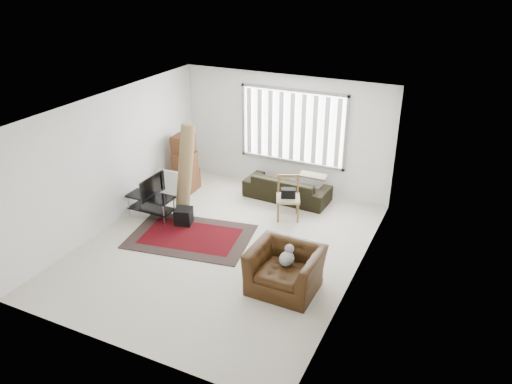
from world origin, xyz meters
TOP-DOWN VIEW (x-y plane):
  - room at (0.03, 0.51)m, footprint 6.00×6.02m
  - persian_rug at (-0.77, 0.05)m, footprint 2.57×1.93m
  - tv_stand at (-1.95, 0.42)m, footprint 0.99×0.44m
  - tv at (-1.95, 0.42)m, footprint 0.10×0.80m
  - subwoofer at (-1.16, 0.44)m, footprint 0.42×0.42m
  - moving_boxes at (-2.06, 1.92)m, footprint 0.56×0.51m
  - white_flatpack at (-2.15, 1.35)m, footprint 0.53×0.20m
  - rolled_rug at (-1.36, 0.90)m, footprint 0.45×0.67m
  - sofa at (0.31, 2.45)m, footprint 1.96×0.92m
  - side_chair at (0.66, 1.63)m, footprint 0.63×0.63m
  - armchair at (1.55, -0.70)m, footprint 1.16×1.01m

SIDE VIEW (x-z plane):
  - persian_rug at x=-0.77m, z-range 0.00..0.02m
  - subwoofer at x=-1.16m, z-range 0.02..0.35m
  - white_flatpack at x=-2.15m, z-range 0.00..0.66m
  - tv_stand at x=-1.95m, z-range 0.11..0.60m
  - sofa at x=0.31m, z-range 0.00..0.74m
  - armchair at x=1.55m, z-range 0.00..0.85m
  - side_chair at x=0.66m, z-range 0.05..0.95m
  - moving_boxes at x=-2.06m, z-range -0.05..1.27m
  - tv at x=-1.95m, z-range 0.49..0.95m
  - rolled_rug at x=-1.36m, z-range 0.00..1.97m
  - room at x=0.03m, z-range 0.40..3.11m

